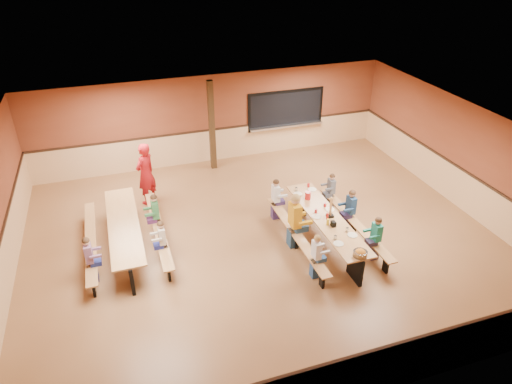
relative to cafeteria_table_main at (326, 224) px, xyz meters
name	(u,v)px	position (x,y,z in m)	size (l,w,h in m)	color
ground	(261,238)	(-1.52, 0.63, -0.53)	(12.00, 12.00, 0.00)	brown
room_envelope	(262,216)	(-1.52, 0.63, 0.16)	(12.04, 10.04, 3.02)	brown
kitchen_pass_through	(286,111)	(1.08, 5.59, 0.96)	(2.78, 0.28, 1.38)	black
structural_post	(212,126)	(-1.72, 5.03, 0.97)	(0.18, 0.18, 3.00)	#312110
cafeteria_table_main	(326,224)	(0.00, 0.00, 0.00)	(1.91, 3.70, 0.74)	#B77F48
cafeteria_table_second	(125,231)	(-4.89, 1.33, 0.00)	(1.91, 3.70, 0.74)	#B77F48
seated_child_white_left	(316,257)	(-0.83, -1.17, 0.05)	(0.34, 0.28, 1.14)	white
seated_adult_yellow	(295,221)	(-0.83, 0.11, 0.21)	(0.49, 0.40, 1.47)	gold
seated_child_grey_left	(276,199)	(-0.83, 1.45, 0.07)	(0.36, 0.30, 1.20)	white
seated_child_teal_right	(376,238)	(0.83, -1.00, 0.06)	(0.35, 0.29, 1.17)	#1D8371
seated_child_navy_right	(350,211)	(0.83, 0.26, 0.08)	(0.37, 0.31, 1.22)	navy
seated_child_char_right	(331,192)	(0.83, 1.39, 0.04)	(0.33, 0.27, 1.12)	#52545C
seated_child_purple_sec	(90,260)	(-5.72, 0.30, 0.06)	(0.35, 0.29, 1.17)	#805577
seated_child_green_sec	(156,216)	(-4.07, 1.66, 0.08)	(0.37, 0.30, 1.21)	#316D3B
seated_child_tan_sec	(163,242)	(-4.07, 0.49, 0.04)	(0.34, 0.27, 1.14)	#C2B19C
standing_woman	(146,174)	(-4.08, 3.45, 0.41)	(0.68, 0.45, 1.87)	#A41217
punch_pitcher	(308,195)	(-0.09, 0.98, 0.32)	(0.16, 0.16, 0.22)	red
chip_bowl	(360,253)	(0.01, -1.65, 0.29)	(0.32, 0.32, 0.15)	orange
napkin_dispenser	(333,224)	(-0.02, -0.41, 0.28)	(0.10, 0.14, 0.13)	black
condiment_mustard	(328,222)	(-0.13, -0.31, 0.30)	(0.06, 0.06, 0.17)	yellow
condiment_ketchup	(327,216)	(-0.03, -0.08, 0.30)	(0.06, 0.06, 0.17)	#B2140F
table_paddle	(330,212)	(0.09, 0.00, 0.35)	(0.16, 0.16, 0.56)	black
place_settings	(327,215)	(0.00, 0.00, 0.27)	(0.65, 3.30, 0.11)	beige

